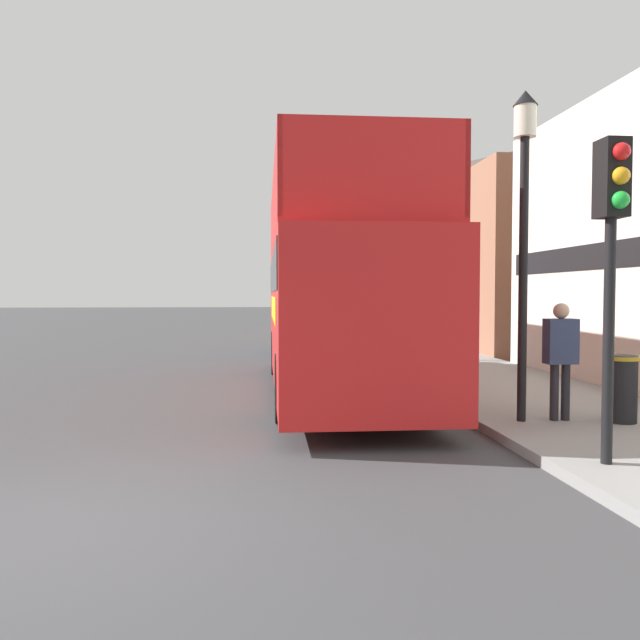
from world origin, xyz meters
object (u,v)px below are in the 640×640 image
at_px(parked_car_ahead_of_bus, 316,332).
at_px(traffic_signal, 612,227).
at_px(tour_bus, 335,300).
at_px(lamp_post_second, 389,242).
at_px(pedestrian_second, 561,350).
at_px(lamp_post_nearest, 524,195).
at_px(litter_bin, 621,387).

relative_size(parked_car_ahead_of_bus, traffic_signal, 1.21).
bearing_deg(traffic_signal, tour_bus, 109.27).
distance_m(parked_car_ahead_of_bus, lamp_post_second, 5.02).
distance_m(pedestrian_second, lamp_post_nearest, 2.34).
distance_m(parked_car_ahead_of_bus, litter_bin, 13.26).
distance_m(pedestrian_second, litter_bin, 1.01).
height_order(pedestrian_second, lamp_post_second, lamp_post_second).
relative_size(tour_bus, parked_car_ahead_of_bus, 2.31).
xyz_separation_m(tour_bus, pedestrian_second, (2.85, -3.94, -0.71)).
bearing_deg(pedestrian_second, litter_bin, -15.16).
xyz_separation_m(lamp_post_nearest, litter_bin, (1.42, -0.23, -2.80)).
bearing_deg(litter_bin, parked_car_ahead_of_bus, 103.88).
bearing_deg(litter_bin, pedestrian_second, 164.84).
height_order(traffic_signal, lamp_post_nearest, lamp_post_nearest).
relative_size(pedestrian_second, litter_bin, 1.77).
height_order(tour_bus, parked_car_ahead_of_bus, tour_bus).
bearing_deg(parked_car_ahead_of_bus, tour_bus, -90.30).
xyz_separation_m(tour_bus, lamp_post_nearest, (2.26, -3.93, 1.55)).
bearing_deg(traffic_signal, lamp_post_nearest, 88.54).
relative_size(tour_bus, lamp_post_second, 2.01).
bearing_deg(traffic_signal, lamp_post_second, 89.92).
xyz_separation_m(traffic_signal, litter_bin, (1.48, 2.12, -2.09)).
xyz_separation_m(parked_car_ahead_of_bus, lamp_post_nearest, (1.76, -12.64, 2.76)).
relative_size(lamp_post_nearest, litter_bin, 4.91).
relative_size(parked_car_ahead_of_bus, pedestrian_second, 2.47).
relative_size(pedestrian_second, lamp_post_nearest, 0.36).
relative_size(lamp_post_nearest, lamp_post_second, 0.98).
bearing_deg(lamp_post_second, traffic_signal, -90.08).
distance_m(parked_car_ahead_of_bus, lamp_post_nearest, 13.05).
relative_size(tour_bus, traffic_signal, 2.79).
bearing_deg(parked_car_ahead_of_bus, traffic_signal, -80.58).
xyz_separation_m(traffic_signal, lamp_post_nearest, (0.06, 2.35, 0.71)).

